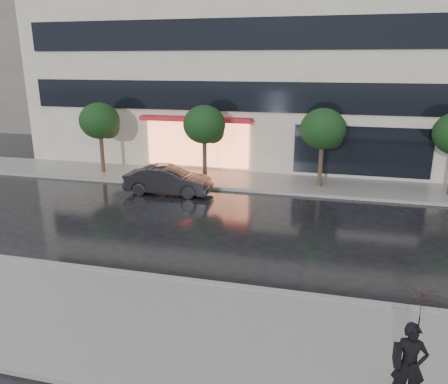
% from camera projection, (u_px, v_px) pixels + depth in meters
% --- Properties ---
extents(ground, '(120.00, 120.00, 0.00)m').
position_uv_depth(ground, '(206.00, 269.00, 13.41)').
color(ground, black).
rests_on(ground, ground).
extents(sidewalk_near, '(60.00, 4.50, 0.12)m').
position_uv_depth(sidewalk_near, '(168.00, 328.00, 10.38)').
color(sidewalk_near, slate).
rests_on(sidewalk_near, ground).
extents(sidewalk_far, '(60.00, 3.50, 0.12)m').
position_uv_depth(sidewalk_far, '(261.00, 182.00, 22.92)').
color(sidewalk_far, slate).
rests_on(sidewalk_far, ground).
extents(curb_near, '(60.00, 0.25, 0.14)m').
position_uv_depth(curb_near, '(196.00, 283.00, 12.46)').
color(curb_near, gray).
rests_on(curb_near, ground).
extents(curb_far, '(60.00, 0.25, 0.14)m').
position_uv_depth(curb_far, '(255.00, 191.00, 21.29)').
color(curb_far, gray).
rests_on(curb_far, ground).
extents(office_building, '(30.00, 12.76, 18.00)m').
position_uv_depth(office_building, '(285.00, 14.00, 27.51)').
color(office_building, beige).
rests_on(office_building, ground).
extents(bg_building_left, '(14.00, 10.00, 12.00)m').
position_uv_depth(bg_building_left, '(4.00, 62.00, 42.36)').
color(bg_building_left, '#59544F').
rests_on(bg_building_left, ground).
extents(tree_far_west, '(2.20, 2.20, 3.99)m').
position_uv_depth(tree_far_west, '(101.00, 122.00, 23.97)').
color(tree_far_west, '#33261C').
rests_on(tree_far_west, ground).
extents(tree_mid_west, '(2.20, 2.20, 3.99)m').
position_uv_depth(tree_mid_west, '(206.00, 126.00, 22.57)').
color(tree_mid_west, '#33261C').
rests_on(tree_mid_west, ground).
extents(tree_mid_east, '(2.20, 2.20, 3.99)m').
position_uv_depth(tree_mid_east, '(324.00, 130.00, 21.17)').
color(tree_mid_east, '#33261C').
rests_on(tree_mid_east, ground).
extents(parked_car, '(4.18, 1.57, 1.36)m').
position_uv_depth(parked_car, '(168.00, 180.00, 20.86)').
color(parked_car, black).
rests_on(parked_car, ground).
extents(pedestrian_with_umbrella, '(0.92, 0.94, 2.28)m').
position_uv_depth(pedestrian_with_umbrella, '(416.00, 332.00, 7.62)').
color(pedestrian_with_umbrella, black).
rests_on(pedestrian_with_umbrella, sidewalk_near).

